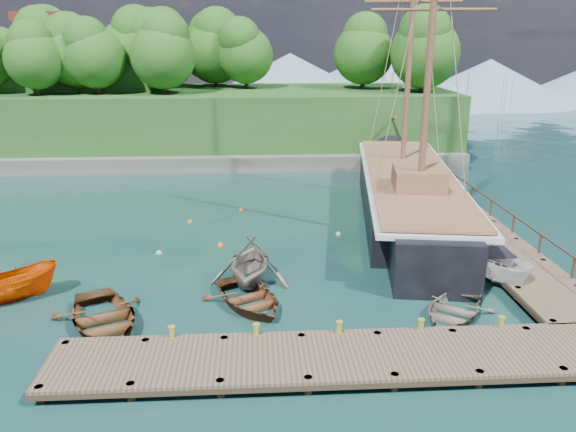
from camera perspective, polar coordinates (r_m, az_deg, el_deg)
The scene contains 23 objects.
ground at distance 25.46m, azimuth -1.01°, elevation -7.35°, with size 160.00×160.00×0.00m, color #173B36.
dock_near at distance 19.75m, azimuth 5.82°, elevation -14.11°, with size 20.00×3.20×1.10m.
dock_east at distance 34.11m, azimuth 18.13°, elevation -0.79°, with size 3.20×24.00×1.10m.
bollard_0 at distance 21.17m, azimuth -11.57°, elevation -13.40°, with size 0.26×0.26×0.45m, color olive.
bollard_1 at distance 20.94m, azimuth -3.20°, elevation -13.39°, with size 0.26×0.26×0.45m, color olive.
bollard_2 at distance 21.15m, azimuth 5.17°, elevation -13.10°, with size 0.26×0.26×0.45m, color olive.
bollard_3 at distance 21.77m, azimuth 13.20°, elevation -12.57°, with size 0.26×0.26×0.45m, color olive.
bollard_4 at distance 22.77m, azimuth 20.62°, elevation -11.87°, with size 0.26×0.26×0.45m, color olive.
rowboat_0 at distance 23.41m, azimuth -18.17°, elevation -10.73°, with size 3.58×5.01×1.04m, color #54341A.
rowboat_1 at distance 26.13m, azimuth -3.84°, elevation -6.69°, with size 3.72×4.31×2.27m, color #6E665C.
rowboat_2 at distance 24.00m, azimuth -3.98°, elevation -9.06°, with size 3.10×4.35×0.90m, color brown.
rowboat_3 at distance 23.95m, azimuth 16.33°, elevation -9.86°, with size 2.90×4.06×0.84m, color #635B51.
motorboat_orange at distance 27.05m, azimuth -26.46°, elevation -7.78°, with size 1.58×4.19×1.62m, color #CD4200.
cabin_boat_white at distance 27.89m, azimuth 20.09°, elevation -6.17°, with size 1.75×4.66×1.80m, color white.
schooner at distance 35.39m, azimuth 12.15°, elevation 1.71°, with size 8.60×29.31×21.87m.
mooring_buoy_0 at distance 30.08m, azimuth -12.98°, elevation -3.73°, with size 0.31×0.31×0.31m, color silver.
mooring_buoy_1 at distance 30.54m, azimuth -6.88°, elevation -3.04°, with size 0.35×0.35×0.35m, color orange.
mooring_buoy_2 at distance 28.89m, azimuth -3.12°, elevation -4.19°, with size 0.28×0.28×0.28m, color #D46309.
mooring_buoy_3 at distance 32.13m, azimuth 5.15°, elevation -1.90°, with size 0.31×0.31×0.31m, color silver.
mooring_buoy_4 at distance 34.58m, azimuth -9.94°, elevation -0.65°, with size 0.31×0.31×0.31m, color orange.
mooring_buoy_5 at distance 36.46m, azimuth -4.77°, elevation 0.55°, with size 0.30×0.30×0.30m, color orange.
headland at distance 55.90m, azimuth -16.11°, elevation 11.82°, with size 51.00×19.31×12.90m.
distant_ridge at distance 93.36m, azimuth -0.23°, elevation 13.99°, with size 117.00×40.00×10.00m.
Camera 1 is at (-0.94, -22.98, 10.90)m, focal length 35.00 mm.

